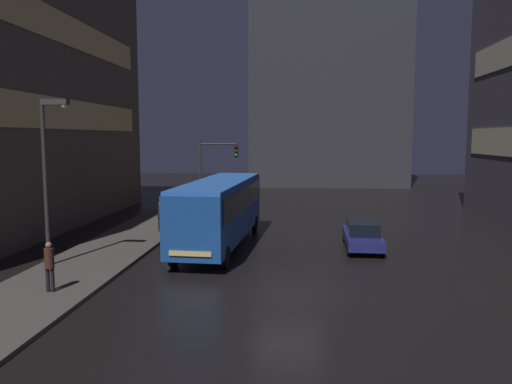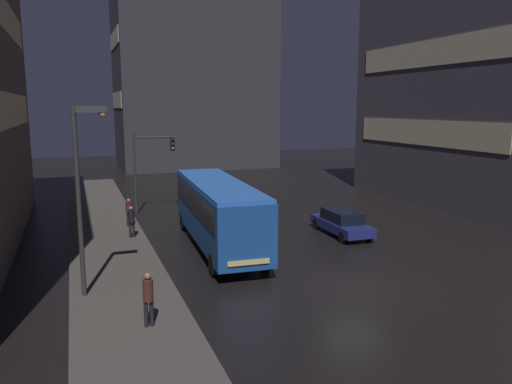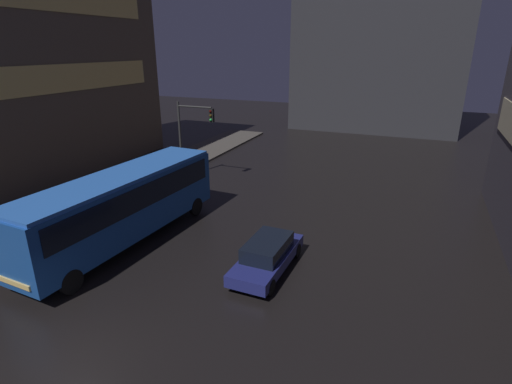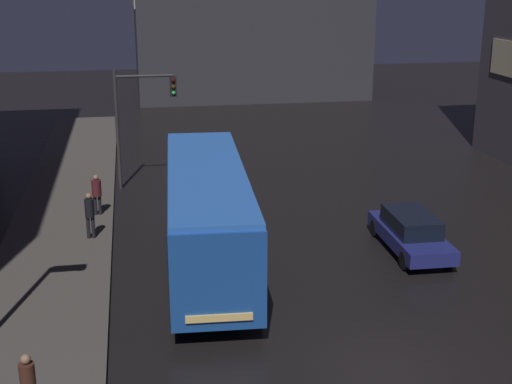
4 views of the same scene
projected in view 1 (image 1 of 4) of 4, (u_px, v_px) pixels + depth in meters
ground_plane at (288, 291)px, 18.58m from camera, size 120.00×120.00×0.00m
sidewalk_left at (139, 233)px, 29.26m from camera, size 4.00×48.00×0.15m
building_far_backdrop at (327, 84)px, 60.29m from camera, size 18.07×12.00×24.12m
bus_near at (220, 206)px, 25.87m from camera, size 3.22×11.55×3.46m
car_taxi at (362, 234)px, 25.52m from camera, size 1.86×4.68×1.43m
pedestrian_near at (161, 214)px, 29.37m from camera, size 0.48×0.48×1.75m
pedestrian_mid at (175, 208)px, 32.04m from camera, size 0.46×0.46×1.69m
pedestrian_far at (49, 263)px, 17.85m from camera, size 0.42×0.42×1.83m
traffic_light_main at (214, 165)px, 35.58m from camera, size 2.82×0.35×5.51m
street_lamp_sidewalk at (50, 155)px, 21.15m from camera, size 1.25×0.36×7.16m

